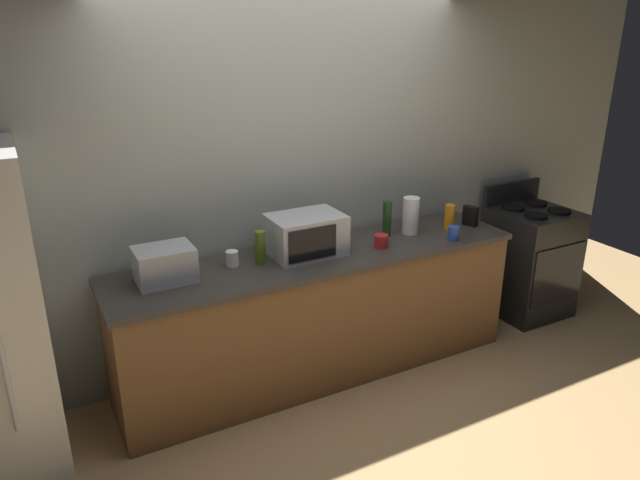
{
  "coord_description": "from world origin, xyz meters",
  "views": [
    {
      "loc": [
        -1.73,
        -2.83,
        2.37
      ],
      "look_at": [
        0.0,
        0.4,
        1.0
      ],
      "focal_mm": 33.3,
      "sensor_mm": 36.0,
      "label": 1
    }
  ],
  "objects": [
    {
      "name": "mug_white",
      "position": [
        -0.58,
        0.49,
        0.95
      ],
      "size": [
        0.08,
        0.08,
        0.1
      ],
      "primitive_type": "cylinder",
      "color": "white",
      "rests_on": "counter_run"
    },
    {
      "name": "paper_towel_roll",
      "position": [
        0.77,
        0.45,
        1.04
      ],
      "size": [
        0.12,
        0.12,
        0.27
      ],
      "primitive_type": "cylinder",
      "color": "white",
      "rests_on": "counter_run"
    },
    {
      "name": "mug_blue",
      "position": [
        0.96,
        0.19,
        0.95
      ],
      "size": [
        0.08,
        0.08,
        0.1
      ],
      "primitive_type": "cylinder",
      "color": "#2D4CB2",
      "rests_on": "counter_run"
    },
    {
      "name": "cordless_phone",
      "position": [
        1.28,
        0.38,
        0.98
      ],
      "size": [
        0.09,
        0.12,
        0.15
      ],
      "primitive_type": "cube",
      "rotation": [
        0.0,
        0.0,
        0.36
      ],
      "color": "black",
      "rests_on": "counter_run"
    },
    {
      "name": "toaster_oven",
      "position": [
        -1.01,
        0.46,
        1.01
      ],
      "size": [
        0.34,
        0.26,
        0.21
      ],
      "primitive_type": "cube",
      "color": "#B7BABF",
      "rests_on": "counter_run"
    },
    {
      "name": "counter_run",
      "position": [
        0.0,
        0.4,
        0.45
      ],
      "size": [
        2.84,
        0.64,
        0.9
      ],
      "color": "brown",
      "rests_on": "ground_plane"
    },
    {
      "name": "microwave",
      "position": [
        -0.08,
        0.45,
        1.04
      ],
      "size": [
        0.48,
        0.35,
        0.27
      ],
      "color": "#B7BABF",
      "rests_on": "counter_run"
    },
    {
      "name": "bottle_olive_oil",
      "position": [
        -0.41,
        0.44,
        1.01
      ],
      "size": [
        0.07,
        0.07,
        0.22
      ],
      "primitive_type": "cylinder",
      "color": "#4C6B19",
      "rests_on": "counter_run"
    },
    {
      "name": "bottle_dish_soap",
      "position": [
        1.09,
        0.4,
        0.99
      ],
      "size": [
        0.08,
        0.08,
        0.18
      ],
      "primitive_type": "cylinder",
      "color": "orange",
      "rests_on": "counter_run"
    },
    {
      "name": "ground_plane",
      "position": [
        0.0,
        0.0,
        0.0
      ],
      "size": [
        8.0,
        8.0,
        0.0
      ],
      "primitive_type": "plane",
      "color": "tan"
    },
    {
      "name": "mug_red",
      "position": [
        0.43,
        0.31,
        0.94
      ],
      "size": [
        0.09,
        0.09,
        0.09
      ],
      "primitive_type": "cylinder",
      "color": "red",
      "rests_on": "counter_run"
    },
    {
      "name": "back_wall",
      "position": [
        0.0,
        0.81,
        1.35
      ],
      "size": [
        6.4,
        0.1,
        2.7
      ],
      "primitive_type": "cube",
      "color": "#9EA399",
      "rests_on": "ground_plane"
    },
    {
      "name": "stove_range",
      "position": [
        2.0,
        0.4,
        0.46
      ],
      "size": [
        0.6,
        0.61,
        1.08
      ],
      "color": "black",
      "rests_on": "ground_plane"
    },
    {
      "name": "bottle_wine",
      "position": [
        0.59,
        0.49,
        1.03
      ],
      "size": [
        0.06,
        0.06,
        0.26
      ],
      "primitive_type": "cylinder",
      "color": "#1E3F19",
      "rests_on": "counter_run"
    }
  ]
}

